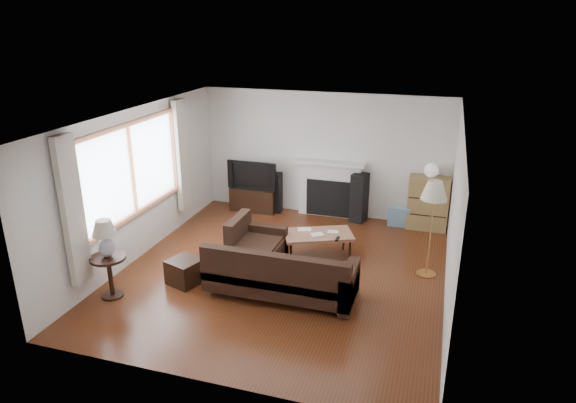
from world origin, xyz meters
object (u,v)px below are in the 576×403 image
(coffee_table, at_px, (318,245))
(bookshelf, at_px, (428,203))
(tv_stand, at_px, (254,199))
(side_table, at_px, (110,277))
(sectional_sofa, at_px, (281,272))
(floor_lamp, at_px, (431,229))

(coffee_table, bearing_deg, bookshelf, 23.42)
(tv_stand, xyz_separation_m, side_table, (-0.73, -3.95, 0.08))
(tv_stand, xyz_separation_m, bookshelf, (3.52, 0.03, 0.28))
(tv_stand, distance_m, side_table, 4.02)
(side_table, bearing_deg, bookshelf, 43.15)
(tv_stand, bearing_deg, bookshelf, 0.49)
(side_table, bearing_deg, sectional_sofa, 17.77)
(bookshelf, bearing_deg, tv_stand, -179.51)
(floor_lamp, bearing_deg, coffee_table, 176.61)
(bookshelf, distance_m, floor_lamp, 1.96)
(coffee_table, height_order, side_table, side_table)
(floor_lamp, xyz_separation_m, side_table, (-4.35, -2.04, -0.46))
(bookshelf, relative_size, sectional_sofa, 0.44)
(bookshelf, relative_size, floor_lamp, 0.66)
(tv_stand, relative_size, coffee_table, 0.85)
(tv_stand, xyz_separation_m, floor_lamp, (3.63, -1.91, 0.54))
(bookshelf, relative_size, coffee_table, 0.91)
(bookshelf, xyz_separation_m, side_table, (-4.24, -3.98, -0.20))
(bookshelf, relative_size, side_table, 1.62)
(sectional_sofa, height_order, side_table, sectional_sofa)
(bookshelf, height_order, sectional_sofa, bookshelf)
(sectional_sofa, height_order, coffee_table, sectional_sofa)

